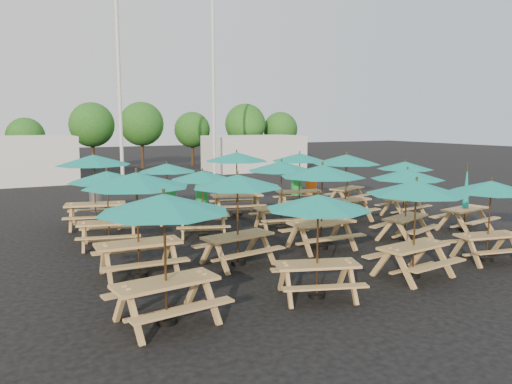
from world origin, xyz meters
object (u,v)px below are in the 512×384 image
waste_bin_1 (170,195)px  picnic_unit_9 (322,175)px  picnic_unit_12 (491,190)px  picnic_unit_19 (348,161)px  picnic_unit_5 (238,185)px  picnic_unit_13 (407,178)px  picnic_unit_1 (136,185)px  waste_bin_4 (311,185)px  picnic_unit_11 (237,160)px  picnic_unit_8 (416,192)px  picnic_unit_17 (465,203)px  waste_bin_3 (297,186)px  waste_bin_2 (202,193)px  picnic_unit_6 (202,179)px  picnic_unit_18 (405,168)px  waste_bin_0 (97,200)px  picnic_unit_10 (281,169)px  picnic_unit_7 (167,170)px  picnic_unit_0 (164,209)px  picnic_unit_2 (107,180)px  picnic_unit_4 (318,207)px  picnic_unit_3 (93,163)px  picnic_unit_14 (346,162)px  picnic_unit_15 (300,160)px

waste_bin_1 → picnic_unit_9: bearing=-81.2°
picnic_unit_12 → waste_bin_1: bearing=122.4°
picnic_unit_12 → picnic_unit_19: (2.41, 9.03, 0.06)m
picnic_unit_5 → picnic_unit_13: bearing=-9.5°
picnic_unit_5 → waste_bin_1: bearing=72.6°
picnic_unit_1 → waste_bin_4: size_ratio=2.83×
picnic_unit_11 → picnic_unit_8: bearing=-74.0°
picnic_unit_17 → picnic_unit_11: bearing=122.9°
picnic_unit_19 → waste_bin_3: 3.83m
picnic_unit_19 → waste_bin_2: bearing=132.6°
picnic_unit_6 → picnic_unit_17: picnic_unit_17 is taller
picnic_unit_18 → waste_bin_4: picnic_unit_18 is taller
picnic_unit_18 → picnic_unit_6: bearing=167.6°
waste_bin_0 → picnic_unit_10: bearing=-53.3°
picnic_unit_19 → waste_bin_4: (0.34, 3.32, -1.49)m
picnic_unit_18 → waste_bin_2: size_ratio=2.70×
picnic_unit_8 → picnic_unit_9: picnic_unit_9 is taller
picnic_unit_12 → waste_bin_4: size_ratio=2.80×
picnic_unit_7 → picnic_unit_9: picnic_unit_9 is taller
picnic_unit_0 → picnic_unit_13: 9.00m
picnic_unit_2 → picnic_unit_6: (2.97, 0.08, -0.12)m
picnic_unit_6 → picnic_unit_2: bearing=-158.8°
picnic_unit_7 → picnic_unit_12: size_ratio=1.07×
picnic_unit_6 → waste_bin_0: (-2.19, 6.30, -1.41)m
picnic_unit_5 → waste_bin_4: (8.73, 9.59, -1.60)m
picnic_unit_12 → waste_bin_2: picnic_unit_12 is taller
picnic_unit_12 → picnic_unit_4: bearing=-165.9°
waste_bin_4 → waste_bin_1: bearing=179.0°
waste_bin_0 → waste_bin_4: same height
picnic_unit_10 → waste_bin_4: 8.68m
waste_bin_4 → waste_bin_2: bearing=-179.0°
waste_bin_1 → picnic_unit_18: bearing=-42.7°
waste_bin_0 → picnic_unit_3: bearing=-100.5°
picnic_unit_9 → picnic_unit_19: picnic_unit_9 is taller
picnic_unit_1 → picnic_unit_9: bearing=3.1°
picnic_unit_3 → waste_bin_4: size_ratio=3.39×
picnic_unit_9 → picnic_unit_18: bearing=26.6°
picnic_unit_4 → waste_bin_0: (-2.19, 12.70, -1.47)m
picnic_unit_7 → waste_bin_4: bearing=3.8°
picnic_unit_8 → waste_bin_4: bearing=59.3°
picnic_unit_12 → picnic_unit_14: picnic_unit_14 is taller
picnic_unit_10 → picnic_unit_18: 5.47m
picnic_unit_15 → waste_bin_0: bearing=168.8°
picnic_unit_9 → picnic_unit_15: (2.98, 5.82, -0.07)m
picnic_unit_6 → picnic_unit_9: size_ratio=1.08×
picnic_unit_9 → waste_bin_1: 9.69m
picnic_unit_9 → picnic_unit_15: size_ratio=0.87×
picnic_unit_9 → waste_bin_1: (-1.46, 9.43, -1.70)m
picnic_unit_12 → picnic_unit_19: size_ratio=0.91×
picnic_unit_3 → picnic_unit_8: (5.63, -9.22, -0.20)m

